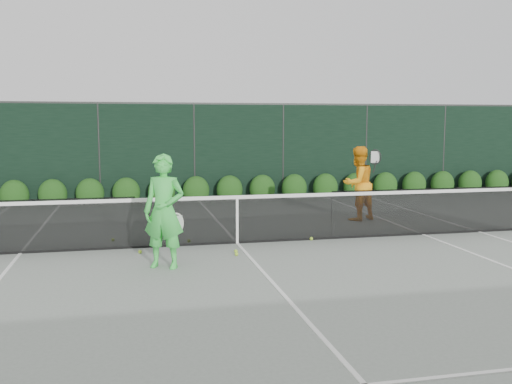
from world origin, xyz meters
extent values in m
plane|color=gray|center=(0.00, 0.00, 0.00)|extent=(80.00, 80.00, 0.00)
cube|color=black|center=(-4.20, 0.00, 0.51)|extent=(4.40, 0.01, 1.02)
cube|color=black|center=(0.00, 0.00, 0.48)|extent=(4.00, 0.01, 0.96)
cube|color=black|center=(4.20, 0.00, 0.51)|extent=(4.40, 0.01, 1.02)
cube|color=white|center=(0.00, 0.00, 0.94)|extent=(12.80, 0.03, 0.07)
cube|color=black|center=(0.00, 0.00, 0.02)|extent=(12.80, 0.02, 0.04)
cube|color=white|center=(0.00, 0.00, 0.46)|extent=(0.05, 0.03, 0.91)
imported|color=#40DA4E|center=(-1.54, -1.60, 0.96)|extent=(0.83, 0.70, 1.92)
torus|color=silver|center=(-1.34, -1.50, 0.72)|extent=(0.28, 0.15, 0.30)
cylinder|color=black|center=(-1.34, -1.50, 0.48)|extent=(0.10, 0.03, 0.30)
imported|color=#FFA015|center=(3.45, 2.07, 0.92)|extent=(1.09, 0.98, 1.84)
torus|color=black|center=(3.80, 1.87, 1.58)|extent=(0.30, 0.12, 0.30)
cylinder|color=black|center=(3.80, 1.87, 1.34)|extent=(0.10, 0.03, 0.30)
cube|color=white|center=(5.49, 0.00, 0.01)|extent=(0.06, 23.77, 0.01)
cube|color=white|center=(-4.12, 0.00, 0.01)|extent=(0.06, 23.77, 0.01)
cube|color=white|center=(4.12, 0.00, 0.01)|extent=(0.06, 23.77, 0.01)
cube|color=white|center=(0.00, 11.88, 0.01)|extent=(11.03, 0.06, 0.01)
cube|color=white|center=(0.00, 6.40, 0.01)|extent=(8.23, 0.06, 0.01)
cube|color=white|center=(0.00, 0.00, 0.01)|extent=(0.06, 12.80, 0.01)
cube|color=black|center=(0.00, 7.50, 1.50)|extent=(32.00, 0.06, 3.00)
cube|color=#262826|center=(0.00, 7.50, 3.03)|extent=(32.00, 0.06, 0.06)
cylinder|color=#262826|center=(-3.00, 7.50, 1.50)|extent=(0.08, 0.08, 3.00)
cylinder|color=#262826|center=(0.00, 7.50, 1.50)|extent=(0.08, 0.08, 3.00)
cylinder|color=#262826|center=(3.00, 7.50, 1.50)|extent=(0.08, 0.08, 3.00)
cylinder|color=#262826|center=(6.00, 7.50, 1.50)|extent=(0.08, 0.08, 3.00)
cylinder|color=#262826|center=(9.00, 7.50, 1.50)|extent=(0.08, 0.08, 3.00)
ellipsoid|color=#17380F|center=(-5.50, 7.15, 0.23)|extent=(0.86, 0.65, 0.94)
ellipsoid|color=#17380F|center=(-4.40, 7.15, 0.23)|extent=(0.86, 0.65, 0.94)
ellipsoid|color=#17380F|center=(-3.30, 7.15, 0.23)|extent=(0.86, 0.65, 0.94)
ellipsoid|color=#17380F|center=(-2.20, 7.15, 0.23)|extent=(0.86, 0.65, 0.94)
ellipsoid|color=#17380F|center=(-1.10, 7.15, 0.23)|extent=(0.86, 0.65, 0.94)
ellipsoid|color=#17380F|center=(0.00, 7.15, 0.23)|extent=(0.86, 0.65, 0.94)
ellipsoid|color=#17380F|center=(1.10, 7.15, 0.23)|extent=(0.86, 0.65, 0.94)
ellipsoid|color=#17380F|center=(2.20, 7.15, 0.23)|extent=(0.86, 0.65, 0.94)
ellipsoid|color=#17380F|center=(3.30, 7.15, 0.23)|extent=(0.86, 0.65, 0.94)
ellipsoid|color=#17380F|center=(4.40, 7.15, 0.23)|extent=(0.86, 0.65, 0.94)
ellipsoid|color=#17380F|center=(5.50, 7.15, 0.23)|extent=(0.86, 0.65, 0.94)
ellipsoid|color=#17380F|center=(6.60, 7.15, 0.23)|extent=(0.86, 0.65, 0.94)
ellipsoid|color=#17380F|center=(7.70, 7.15, 0.23)|extent=(0.86, 0.65, 0.94)
ellipsoid|color=#17380F|center=(8.80, 7.15, 0.23)|extent=(0.86, 0.65, 0.94)
ellipsoid|color=#17380F|center=(9.90, 7.15, 0.23)|extent=(0.86, 0.65, 0.94)
ellipsoid|color=#17380F|center=(11.00, 7.15, 0.23)|extent=(0.86, 0.65, 0.94)
sphere|color=#A6D52F|center=(-1.94, -0.47, 0.03)|extent=(0.07, 0.07, 0.07)
sphere|color=#A6D52F|center=(-2.46, 0.78, 0.03)|extent=(0.07, 0.07, 0.07)
sphere|color=#A6D52F|center=(1.56, -0.02, 0.03)|extent=(0.07, 0.07, 0.07)
sphere|color=#A6D52F|center=(-0.18, -0.81, 0.03)|extent=(0.07, 0.07, 0.07)
sphere|color=#A6D52F|center=(-0.94, 0.31, 0.03)|extent=(0.07, 0.07, 0.07)
sphere|color=#A6D52F|center=(-0.21, -1.05, 0.03)|extent=(0.07, 0.07, 0.07)
camera|label=1|loc=(-2.09, -11.09, 2.44)|focal=40.00mm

